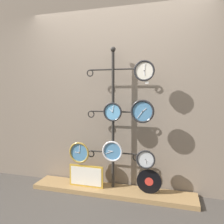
# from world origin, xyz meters

# --- Properties ---
(ground_plane) EXTENTS (12.00, 12.00, 0.00)m
(ground_plane) POSITION_xyz_m (0.00, 0.00, 0.00)
(ground_plane) COLOR #47423D
(shop_wall) EXTENTS (4.40, 0.04, 2.80)m
(shop_wall) POSITION_xyz_m (0.00, 0.57, 1.40)
(shop_wall) COLOR gray
(shop_wall) RESTS_ON ground_plane
(low_shelf) EXTENTS (2.20, 0.36, 0.06)m
(low_shelf) POSITION_xyz_m (0.00, 0.35, 0.03)
(low_shelf) COLOR #9E7A4C
(low_shelf) RESTS_ON ground_plane
(display_stand) EXTENTS (0.74, 0.37, 1.94)m
(display_stand) POSITION_xyz_m (0.00, 0.41, 0.67)
(display_stand) COLOR #282623
(display_stand) RESTS_ON ground_plane
(clock_top_right) EXTENTS (0.26, 0.04, 0.26)m
(clock_top_right) POSITION_xyz_m (0.42, 0.31, 1.61)
(clock_top_right) COLOR silver
(clock_middle_center) EXTENTS (0.25, 0.04, 0.25)m
(clock_middle_center) POSITION_xyz_m (0.02, 0.33, 1.10)
(clock_middle_center) COLOR #60A8DB
(clock_middle_right) EXTENTS (0.29, 0.04, 0.29)m
(clock_middle_right) POSITION_xyz_m (0.41, 0.30, 1.12)
(clock_middle_right) COLOR #4C84B2
(clock_bottom_left) EXTENTS (0.29, 0.04, 0.29)m
(clock_bottom_left) POSITION_xyz_m (-0.45, 0.30, 0.53)
(clock_bottom_left) COLOR #4C84B2
(clock_bottom_center) EXTENTS (0.27, 0.04, 0.27)m
(clock_bottom_center) POSITION_xyz_m (0.02, 0.30, 0.59)
(clock_bottom_center) COLOR #4C84B2
(clock_bottom_right) EXTENTS (0.24, 0.04, 0.24)m
(clock_bottom_right) POSITION_xyz_m (0.45, 0.31, 0.51)
(clock_bottom_right) COLOR silver
(vinyl_record) EXTENTS (0.32, 0.01, 0.32)m
(vinyl_record) POSITION_xyz_m (0.50, 0.34, 0.22)
(vinyl_record) COLOR black
(vinyl_record) RESTS_ON low_shelf
(picture_frame) EXTENTS (0.49, 0.02, 0.30)m
(picture_frame) POSITION_xyz_m (-0.36, 0.32, 0.21)
(picture_frame) COLOR gold
(picture_frame) RESTS_ON low_shelf
(price_tag_upper) EXTENTS (0.04, 0.00, 0.03)m
(price_tag_upper) POSITION_xyz_m (0.46, 0.31, 1.47)
(price_tag_upper) COLOR white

